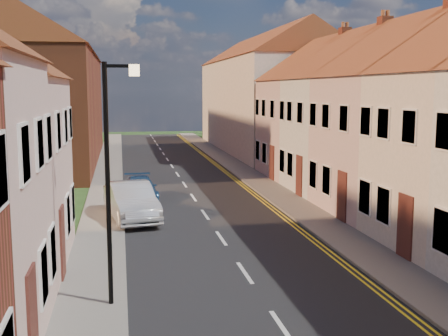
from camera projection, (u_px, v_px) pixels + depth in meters
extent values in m
cube|color=black|center=(205.00, 215.00, 24.60)|extent=(7.00, 90.00, 0.02)
cube|color=slate|center=(103.00, 218.00, 23.80)|extent=(1.80, 90.00, 0.12)
cube|color=slate|center=(301.00, 210.00, 25.38)|extent=(1.80, 90.00, 0.12)
cube|color=beige|center=(416.00, 146.00, 24.79)|extent=(8.00, 5.80, 6.00)
cube|color=silver|center=(364.00, 136.00, 30.04)|extent=(8.00, 5.00, 6.00)
cube|color=brown|center=(385.00, 33.00, 27.47)|extent=(0.60, 0.60, 1.60)
cube|color=beige|center=(328.00, 129.00, 35.30)|extent=(8.00, 5.80, 6.00)
cube|color=brown|center=(345.00, 42.00, 32.34)|extent=(0.60, 0.60, 1.60)
cube|color=beige|center=(266.00, 106.00, 50.06)|extent=(8.00, 24.00, 8.00)
cube|color=brown|center=(42.00, 109.00, 41.85)|extent=(8.00, 24.00, 8.00)
cylinder|color=black|center=(108.00, 186.00, 13.73)|extent=(0.12, 0.12, 6.00)
cube|color=black|center=(119.00, 66.00, 13.39)|extent=(0.70, 0.08, 0.08)
cube|color=#FFD899|center=(134.00, 70.00, 13.46)|extent=(0.25, 0.15, 0.28)
imported|color=silver|center=(131.00, 201.00, 23.63)|extent=(2.45, 5.01, 1.58)
imported|color=navy|center=(140.00, 189.00, 27.94)|extent=(1.75, 3.96, 1.13)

